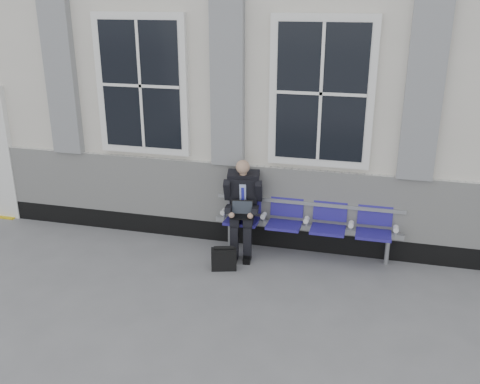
# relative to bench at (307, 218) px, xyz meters

# --- Properties ---
(ground) EXTENTS (70.00, 70.00, 0.00)m
(ground) POSITION_rel_bench_xyz_m (-0.26, -1.32, -0.55)
(ground) COLOR slate
(ground) RESTS_ON ground
(station_building) EXTENTS (14.40, 4.40, 4.49)m
(station_building) POSITION_rel_bench_xyz_m (-0.28, 2.15, 1.67)
(station_building) COLOR silver
(station_building) RESTS_ON ground
(bench) EXTENTS (2.60, 0.47, 0.91)m
(bench) POSITION_rel_bench_xyz_m (0.00, 0.00, 0.00)
(bench) COLOR #9EA0A3
(bench) RESTS_ON ground
(businessman) EXTENTS (0.56, 0.75, 1.35)m
(businessman) POSITION_rel_bench_xyz_m (-0.88, -0.13, 0.19)
(businessman) COLOR black
(businessman) RESTS_ON ground
(briefcase) EXTENTS (0.36, 0.23, 0.34)m
(briefcase) POSITION_rel_bench_xyz_m (-0.99, -0.73, -0.40)
(briefcase) COLOR black
(briefcase) RESTS_ON ground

